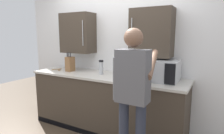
{
  "coord_description": "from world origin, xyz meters",
  "views": [
    {
      "loc": [
        1.6,
        -1.96,
        1.59
      ],
      "look_at": [
        0.15,
        0.63,
        1.1
      ],
      "focal_mm": 30.97,
      "sensor_mm": 36.0,
      "label": 1
    }
  ],
  "objects_px": {
    "stock_pot": "(124,71)",
    "microwave_oven": "(159,70)",
    "knife_block": "(70,64)",
    "wooden_spoon": "(58,70)",
    "person_figure": "(133,91)",
    "thermos_flask": "(101,67)"
  },
  "relations": [
    {
      "from": "stock_pot",
      "to": "microwave_oven",
      "type": "bearing_deg",
      "value": 3.63
    },
    {
      "from": "microwave_oven",
      "to": "stock_pot",
      "type": "distance_m",
      "value": 0.53
    },
    {
      "from": "knife_block",
      "to": "wooden_spoon",
      "type": "relative_size",
      "value": 1.73
    },
    {
      "from": "knife_block",
      "to": "wooden_spoon",
      "type": "bearing_deg",
      "value": -172.58
    },
    {
      "from": "knife_block",
      "to": "person_figure",
      "type": "distance_m",
      "value": 1.72
    },
    {
      "from": "knife_block",
      "to": "wooden_spoon",
      "type": "distance_m",
      "value": 0.29
    },
    {
      "from": "microwave_oven",
      "to": "knife_block",
      "type": "xyz_separation_m",
      "value": [
        -1.59,
        -0.06,
        -0.02
      ]
    },
    {
      "from": "wooden_spoon",
      "to": "microwave_oven",
      "type": "bearing_deg",
      "value": 3.0
    },
    {
      "from": "microwave_oven",
      "to": "wooden_spoon",
      "type": "distance_m",
      "value": 1.86
    },
    {
      "from": "stock_pot",
      "to": "wooden_spoon",
      "type": "distance_m",
      "value": 1.33
    },
    {
      "from": "wooden_spoon",
      "to": "knife_block",
      "type": "bearing_deg",
      "value": 7.42
    },
    {
      "from": "microwave_oven",
      "to": "stock_pot",
      "type": "xyz_separation_m",
      "value": [
        -0.52,
        -0.03,
        -0.05
      ]
    },
    {
      "from": "stock_pot",
      "to": "knife_block",
      "type": "bearing_deg",
      "value": -178.42
    },
    {
      "from": "stock_pot",
      "to": "thermos_flask",
      "type": "relative_size",
      "value": 1.38
    },
    {
      "from": "wooden_spoon",
      "to": "person_figure",
      "type": "height_order",
      "value": "person_figure"
    },
    {
      "from": "microwave_oven",
      "to": "person_figure",
      "type": "distance_m",
      "value": 0.83
    },
    {
      "from": "knife_block",
      "to": "person_figure",
      "type": "height_order",
      "value": "person_figure"
    },
    {
      "from": "microwave_oven",
      "to": "thermos_flask",
      "type": "xyz_separation_m",
      "value": [
        -0.95,
        -0.03,
        -0.03
      ]
    },
    {
      "from": "microwave_oven",
      "to": "wooden_spoon",
      "type": "bearing_deg",
      "value": -177.0
    },
    {
      "from": "thermos_flask",
      "to": "wooden_spoon",
      "type": "distance_m",
      "value": 0.91
    },
    {
      "from": "stock_pot",
      "to": "person_figure",
      "type": "bearing_deg",
      "value": -58.75
    },
    {
      "from": "microwave_oven",
      "to": "knife_block",
      "type": "bearing_deg",
      "value": -177.74
    }
  ]
}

